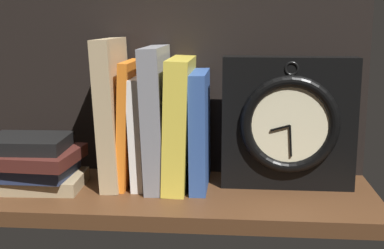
{
  "coord_description": "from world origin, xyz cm",
  "views": [
    {
      "loc": [
        12.9,
        -86.13,
        28.85
      ],
      "look_at": [
        4.94,
        3.46,
        10.94
      ],
      "focal_mm": 48.95,
      "sensor_mm": 36.0,
      "label": 1
    }
  ],
  "objects_px": {
    "book_yellow_seinlanguage": "(179,123)",
    "book_orange_pandolfini": "(129,123)",
    "framed_clock": "(289,123)",
    "book_gray_chess": "(157,117)",
    "book_white_catcher": "(141,131)",
    "book_stack_side": "(31,163)",
    "book_tan_shortstories": "(113,112)",
    "book_blue_modern": "(200,129)"
  },
  "relations": [
    {
      "from": "book_orange_pandolfini",
      "to": "book_tan_shortstories",
      "type": "bearing_deg",
      "value": 180.0
    },
    {
      "from": "book_stack_side",
      "to": "book_tan_shortstories",
      "type": "bearing_deg",
      "value": 17.39
    },
    {
      "from": "book_orange_pandolfini",
      "to": "book_blue_modern",
      "type": "height_order",
      "value": "book_orange_pandolfini"
    },
    {
      "from": "book_yellow_seinlanguage",
      "to": "framed_clock",
      "type": "distance_m",
      "value": 0.19
    },
    {
      "from": "book_gray_chess",
      "to": "book_stack_side",
      "type": "xyz_separation_m",
      "value": [
        -0.22,
        -0.04,
        -0.08
      ]
    },
    {
      "from": "book_gray_chess",
      "to": "framed_clock",
      "type": "height_order",
      "value": "book_gray_chess"
    },
    {
      "from": "framed_clock",
      "to": "book_white_catcher",
      "type": "bearing_deg",
      "value": 179.7
    },
    {
      "from": "book_tan_shortstories",
      "to": "book_yellow_seinlanguage",
      "type": "bearing_deg",
      "value": 0.0
    },
    {
      "from": "book_orange_pandolfini",
      "to": "book_white_catcher",
      "type": "distance_m",
      "value": 0.03
    },
    {
      "from": "book_orange_pandolfini",
      "to": "book_gray_chess",
      "type": "distance_m",
      "value": 0.05
    },
    {
      "from": "book_gray_chess",
      "to": "framed_clock",
      "type": "distance_m",
      "value": 0.23
    },
    {
      "from": "book_white_catcher",
      "to": "book_stack_side",
      "type": "bearing_deg",
      "value": -166.9
    },
    {
      "from": "book_blue_modern",
      "to": "book_stack_side",
      "type": "xyz_separation_m",
      "value": [
        -0.29,
        -0.04,
        -0.06
      ]
    },
    {
      "from": "book_white_catcher",
      "to": "book_stack_side",
      "type": "height_order",
      "value": "book_white_catcher"
    },
    {
      "from": "book_white_catcher",
      "to": "book_gray_chess",
      "type": "xyz_separation_m",
      "value": [
        0.03,
        0.0,
        0.03
      ]
    },
    {
      "from": "book_tan_shortstories",
      "to": "book_white_catcher",
      "type": "xyz_separation_m",
      "value": [
        0.05,
        0.0,
        -0.03
      ]
    },
    {
      "from": "book_orange_pandolfini",
      "to": "framed_clock",
      "type": "distance_m",
      "value": 0.28
    },
    {
      "from": "framed_clock",
      "to": "book_stack_side",
      "type": "bearing_deg",
      "value": -174.59
    },
    {
      "from": "book_tan_shortstories",
      "to": "book_orange_pandolfini",
      "type": "distance_m",
      "value": 0.03
    },
    {
      "from": "book_gray_chess",
      "to": "book_white_catcher",
      "type": "bearing_deg",
      "value": 180.0
    },
    {
      "from": "book_orange_pandolfini",
      "to": "book_yellow_seinlanguage",
      "type": "xyz_separation_m",
      "value": [
        0.09,
        0.0,
        0.0
      ]
    },
    {
      "from": "book_tan_shortstories",
      "to": "book_white_catcher",
      "type": "distance_m",
      "value": 0.06
    },
    {
      "from": "book_orange_pandolfini",
      "to": "book_yellow_seinlanguage",
      "type": "relative_size",
      "value": 0.98
    },
    {
      "from": "book_orange_pandolfini",
      "to": "book_gray_chess",
      "type": "relative_size",
      "value": 0.9
    },
    {
      "from": "book_gray_chess",
      "to": "framed_clock",
      "type": "bearing_deg",
      "value": -0.34
    },
    {
      "from": "book_orange_pandolfini",
      "to": "book_yellow_seinlanguage",
      "type": "height_order",
      "value": "book_yellow_seinlanguage"
    },
    {
      "from": "book_white_catcher",
      "to": "book_yellow_seinlanguage",
      "type": "distance_m",
      "value": 0.07
    },
    {
      "from": "book_yellow_seinlanguage",
      "to": "book_blue_modern",
      "type": "distance_m",
      "value": 0.04
    },
    {
      "from": "book_tan_shortstories",
      "to": "book_gray_chess",
      "type": "xyz_separation_m",
      "value": [
        0.08,
        0.0,
        -0.01
      ]
    },
    {
      "from": "book_tan_shortstories",
      "to": "book_yellow_seinlanguage",
      "type": "relative_size",
      "value": 1.15
    },
    {
      "from": "book_orange_pandolfini",
      "to": "framed_clock",
      "type": "xyz_separation_m",
      "value": [
        0.28,
        -0.0,
        0.0
      ]
    },
    {
      "from": "book_tan_shortstories",
      "to": "book_orange_pandolfini",
      "type": "bearing_deg",
      "value": 0.0
    },
    {
      "from": "book_stack_side",
      "to": "book_white_catcher",
      "type": "bearing_deg",
      "value": 13.1
    },
    {
      "from": "book_white_catcher",
      "to": "book_gray_chess",
      "type": "distance_m",
      "value": 0.04
    },
    {
      "from": "book_yellow_seinlanguage",
      "to": "book_orange_pandolfini",
      "type": "bearing_deg",
      "value": 180.0
    },
    {
      "from": "book_stack_side",
      "to": "book_orange_pandolfini",
      "type": "bearing_deg",
      "value": 14.73
    },
    {
      "from": "book_tan_shortstories",
      "to": "book_blue_modern",
      "type": "bearing_deg",
      "value": 0.0
    },
    {
      "from": "book_white_catcher",
      "to": "book_yellow_seinlanguage",
      "type": "bearing_deg",
      "value": 0.0
    },
    {
      "from": "book_white_catcher",
      "to": "book_tan_shortstories",
      "type": "bearing_deg",
      "value": 180.0
    },
    {
      "from": "book_white_catcher",
      "to": "book_gray_chess",
      "type": "relative_size",
      "value": 0.79
    },
    {
      "from": "book_gray_chess",
      "to": "book_orange_pandolfini",
      "type": "bearing_deg",
      "value": 180.0
    },
    {
      "from": "book_gray_chess",
      "to": "framed_clock",
      "type": "xyz_separation_m",
      "value": [
        0.23,
        -0.0,
        -0.01
      ]
    }
  ]
}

